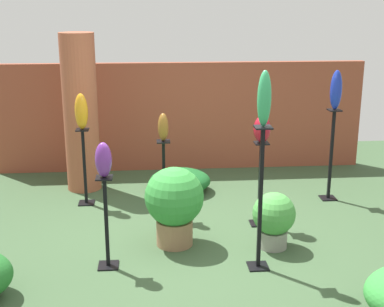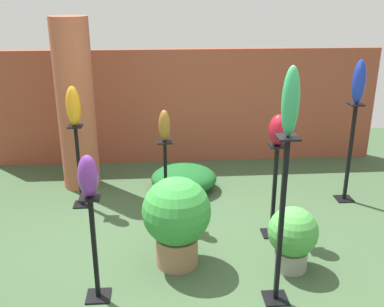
{
  "view_description": "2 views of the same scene",
  "coord_description": "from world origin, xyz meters",
  "px_view_note": "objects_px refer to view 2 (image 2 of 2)",
  "views": [
    {
      "loc": [
        -0.48,
        -5.38,
        2.54
      ],
      "look_at": [
        -0.03,
        0.1,
        0.96
      ],
      "focal_mm": 50.0,
      "sensor_mm": 36.0,
      "label": 1
    },
    {
      "loc": [
        -0.36,
        -3.72,
        2.43
      ],
      "look_at": [
        -0.06,
        0.34,
        0.93
      ],
      "focal_mm": 42.0,
      "sensor_mm": 36.0,
      "label": 2
    }
  ],
  "objects_px": {
    "art_vase_cobalt": "(359,82)",
    "potted_plant_walkway_edge": "(177,217)",
    "brick_pillar": "(76,106)",
    "pedestal_cobalt": "(349,157)",
    "art_vase_jade": "(291,102)",
    "art_vase_bronze": "(164,126)",
    "pedestal_violet": "(95,254)",
    "art_vase_amber": "(73,106)",
    "potted_plant_front_left": "(293,236)",
    "art_vase_ruby": "(278,130)",
    "art_vase_violet": "(88,176)",
    "pedestal_bronze": "(166,186)",
    "pedestal_jade": "(281,229)",
    "pedestal_ruby": "(274,195)",
    "pedestal_amber": "(79,170)"
  },
  "relations": [
    {
      "from": "art_vase_jade",
      "to": "art_vase_bronze",
      "type": "distance_m",
      "value": 1.76
    },
    {
      "from": "art_vase_bronze",
      "to": "art_vase_amber",
      "type": "bearing_deg",
      "value": 155.02
    },
    {
      "from": "brick_pillar",
      "to": "art_vase_cobalt",
      "type": "relative_size",
      "value": 4.28
    },
    {
      "from": "potted_plant_walkway_edge",
      "to": "pedestal_jade",
      "type": "bearing_deg",
      "value": -36.3
    },
    {
      "from": "art_vase_bronze",
      "to": "potted_plant_walkway_edge",
      "type": "distance_m",
      "value": 1.04
    },
    {
      "from": "pedestal_violet",
      "to": "art_vase_jade",
      "type": "distance_m",
      "value": 1.95
    },
    {
      "from": "pedestal_jade",
      "to": "pedestal_amber",
      "type": "xyz_separation_m",
      "value": [
        -1.87,
        1.87,
        -0.21
      ]
    },
    {
      "from": "pedestal_cobalt",
      "to": "pedestal_jade",
      "type": "bearing_deg",
      "value": -126.05
    },
    {
      "from": "art_vase_cobalt",
      "to": "art_vase_bronze",
      "type": "height_order",
      "value": "art_vase_cobalt"
    },
    {
      "from": "potted_plant_front_left",
      "to": "pedestal_amber",
      "type": "bearing_deg",
      "value": 145.72
    },
    {
      "from": "pedestal_amber",
      "to": "pedestal_bronze",
      "type": "bearing_deg",
      "value": -24.98
    },
    {
      "from": "pedestal_bronze",
      "to": "art_vase_bronze",
      "type": "bearing_deg",
      "value": 0.0
    },
    {
      "from": "pedestal_jade",
      "to": "art_vase_bronze",
      "type": "bearing_deg",
      "value": 121.94
    },
    {
      "from": "pedestal_violet",
      "to": "art_vase_jade",
      "type": "xyz_separation_m",
      "value": [
        1.47,
        -0.14,
        1.26
      ]
    },
    {
      "from": "pedestal_ruby",
      "to": "potted_plant_front_left",
      "type": "height_order",
      "value": "pedestal_ruby"
    },
    {
      "from": "art_vase_ruby",
      "to": "art_vase_bronze",
      "type": "distance_m",
      "value": 1.16
    },
    {
      "from": "pedestal_cobalt",
      "to": "pedestal_amber",
      "type": "relative_size",
      "value": 1.22
    },
    {
      "from": "pedestal_ruby",
      "to": "pedestal_jade",
      "type": "distance_m",
      "value": 1.09
    },
    {
      "from": "art_vase_ruby",
      "to": "potted_plant_front_left",
      "type": "height_order",
      "value": "art_vase_ruby"
    },
    {
      "from": "art_vase_violet",
      "to": "art_vase_bronze",
      "type": "xyz_separation_m",
      "value": [
        0.6,
        1.27,
        0.0
      ]
    },
    {
      "from": "pedestal_violet",
      "to": "art_vase_amber",
      "type": "distance_m",
      "value": 1.95
    },
    {
      "from": "pedestal_bronze",
      "to": "art_vase_jade",
      "type": "relative_size",
      "value": 1.83
    },
    {
      "from": "pedestal_ruby",
      "to": "pedestal_bronze",
      "type": "bearing_deg",
      "value": 161.5
    },
    {
      "from": "brick_pillar",
      "to": "pedestal_violet",
      "type": "xyz_separation_m",
      "value": [
        0.49,
        -2.34,
        -0.65
      ]
    },
    {
      "from": "pedestal_jade",
      "to": "art_vase_cobalt",
      "type": "height_order",
      "value": "art_vase_cobalt"
    },
    {
      "from": "pedestal_ruby",
      "to": "pedestal_cobalt",
      "type": "distance_m",
      "value": 1.32
    },
    {
      "from": "pedestal_ruby",
      "to": "pedestal_amber",
      "type": "relative_size",
      "value": 1.0
    },
    {
      "from": "pedestal_amber",
      "to": "art_vase_bronze",
      "type": "bearing_deg",
      "value": -24.98
    },
    {
      "from": "pedestal_bronze",
      "to": "art_vase_jade",
      "type": "bearing_deg",
      "value": -58.06
    },
    {
      "from": "brick_pillar",
      "to": "art_vase_amber",
      "type": "relative_size",
      "value": 4.76
    },
    {
      "from": "art_vase_cobalt",
      "to": "potted_plant_walkway_edge",
      "type": "xyz_separation_m",
      "value": [
        -2.1,
        -1.21,
        -0.97
      ]
    },
    {
      "from": "brick_pillar",
      "to": "pedestal_cobalt",
      "type": "relative_size",
      "value": 1.77
    },
    {
      "from": "art_vase_amber",
      "to": "potted_plant_walkway_edge",
      "type": "xyz_separation_m",
      "value": [
        1.08,
        -1.29,
        -0.73
      ]
    },
    {
      "from": "brick_pillar",
      "to": "pedestal_cobalt",
      "type": "height_order",
      "value": "brick_pillar"
    },
    {
      "from": "pedestal_ruby",
      "to": "pedestal_jade",
      "type": "relative_size",
      "value": 0.7
    },
    {
      "from": "potted_plant_front_left",
      "to": "pedestal_cobalt",
      "type": "bearing_deg",
      "value": 52.12
    },
    {
      "from": "pedestal_jade",
      "to": "pedestal_bronze",
      "type": "height_order",
      "value": "pedestal_jade"
    },
    {
      "from": "pedestal_cobalt",
      "to": "potted_plant_front_left",
      "type": "relative_size",
      "value": 1.98
    },
    {
      "from": "potted_plant_front_left",
      "to": "potted_plant_walkway_edge",
      "type": "distance_m",
      "value": 1.06
    },
    {
      "from": "art_vase_jade",
      "to": "art_vase_cobalt",
      "type": "height_order",
      "value": "art_vase_jade"
    },
    {
      "from": "pedestal_jade",
      "to": "potted_plant_front_left",
      "type": "distance_m",
      "value": 0.59
    },
    {
      "from": "brick_pillar",
      "to": "pedestal_ruby",
      "type": "xyz_separation_m",
      "value": [
        2.18,
        -1.44,
        -0.62
      ]
    },
    {
      "from": "pedestal_cobalt",
      "to": "pedestal_bronze",
      "type": "xyz_separation_m",
      "value": [
        -2.18,
        -0.38,
        -0.13
      ]
    },
    {
      "from": "art_vase_violet",
      "to": "art_vase_cobalt",
      "type": "distance_m",
      "value": 3.26
    },
    {
      "from": "pedestal_cobalt",
      "to": "art_vase_bronze",
      "type": "distance_m",
      "value": 2.29
    },
    {
      "from": "pedestal_cobalt",
      "to": "art_vase_ruby",
      "type": "height_order",
      "value": "art_vase_ruby"
    },
    {
      "from": "pedestal_amber",
      "to": "art_vase_cobalt",
      "type": "bearing_deg",
      "value": -1.46
    },
    {
      "from": "pedestal_ruby",
      "to": "art_vase_bronze",
      "type": "relative_size",
      "value": 3.0
    },
    {
      "from": "brick_pillar",
      "to": "pedestal_bronze",
      "type": "xyz_separation_m",
      "value": [
        1.08,
        -1.07,
        -0.64
      ]
    },
    {
      "from": "pedestal_amber",
      "to": "art_vase_bronze",
      "type": "height_order",
      "value": "art_vase_bronze"
    }
  ]
}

